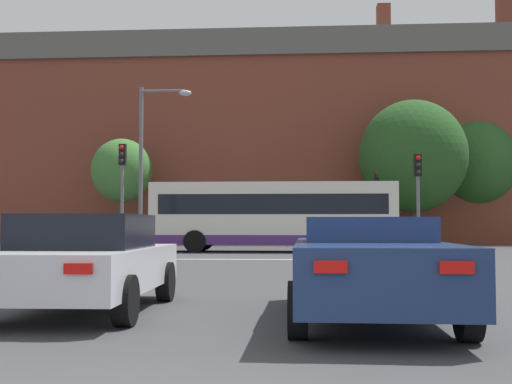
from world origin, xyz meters
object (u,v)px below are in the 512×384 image
object	(u,v)px
bus_crossing_lead	(273,215)
traffic_light_near_right	(418,188)
street_lamp_junction	(150,152)
pedestrian_walking_east	(211,227)
car_roadster_right	(369,266)
car_saloon_left	(86,261)
traffic_light_far_right	(377,195)
traffic_light_near_left	(122,181)
pedestrian_waiting	(155,228)

from	to	relation	value
bus_crossing_lead	traffic_light_near_right	world-z (taller)	traffic_light_near_right
street_lamp_junction	pedestrian_walking_east	size ratio (longest dim) A/B	3.65
car_roadster_right	bus_crossing_lead	distance (m)	21.23
car_saloon_left	traffic_light_far_right	bearing A→B (deg)	73.74
car_roadster_right	traffic_light_near_right	xyz separation A→B (m)	(3.37, 14.88, 1.86)
bus_crossing_lead	pedestrian_walking_east	size ratio (longest dim) A/B	6.07
traffic_light_near_left	bus_crossing_lead	bearing A→B (deg)	46.85
bus_crossing_lead	pedestrian_waiting	size ratio (longest dim) A/B	6.29
traffic_light_far_right	street_lamp_junction	distance (m)	15.66
car_roadster_right	bus_crossing_lead	bearing A→B (deg)	96.37
traffic_light_near_left	pedestrian_waiting	xyz separation A→B (m)	(-2.01, 14.37, -1.84)
car_saloon_left	street_lamp_junction	xyz separation A→B (m)	(-2.82, 15.81, 3.41)
bus_crossing_lead	traffic_light_far_right	bearing A→B (deg)	141.41
traffic_light_near_right	pedestrian_walking_east	bearing A→B (deg)	124.10
car_saloon_left	traffic_light_near_left	distance (m)	15.30
pedestrian_walking_east	pedestrian_waiting	bearing A→B (deg)	10.71
bus_crossing_lead	traffic_light_near_left	size ratio (longest dim) A/B	2.59
traffic_light_near_right	pedestrian_walking_east	world-z (taller)	traffic_light_near_right
car_saloon_left	traffic_light_near_left	size ratio (longest dim) A/B	1.00
bus_crossing_lead	traffic_light_far_right	world-z (taller)	traffic_light_far_right
traffic_light_far_right	street_lamp_junction	world-z (taller)	street_lamp_junction
bus_crossing_lead	street_lamp_junction	distance (m)	7.10
traffic_light_near_left	traffic_light_near_right	bearing A→B (deg)	-1.95
traffic_light_far_right	pedestrian_waiting	world-z (taller)	traffic_light_far_right
pedestrian_waiting	car_saloon_left	bearing A→B (deg)	46.64
traffic_light_far_right	street_lamp_junction	xyz separation A→B (m)	(-10.27, -11.75, 1.22)
traffic_light_near_left	street_lamp_junction	world-z (taller)	street_lamp_junction
bus_crossing_lead	pedestrian_walking_east	xyz separation A→B (m)	(-3.97, 7.75, -0.61)
bus_crossing_lead	traffic_light_near_right	bearing A→B (deg)	41.44
traffic_light_far_right	pedestrian_walking_east	world-z (taller)	traffic_light_far_right
traffic_light_near_right	pedestrian_waiting	bearing A→B (deg)	131.38
traffic_light_far_right	traffic_light_near_left	size ratio (longest dim) A/B	1.01
car_roadster_right	traffic_light_near_left	xyz separation A→B (m)	(-7.61, 15.25, 2.18)
car_saloon_left	traffic_light_far_right	size ratio (longest dim) A/B	0.99
street_lamp_junction	pedestrian_waiting	bearing A→B (deg)	101.98
car_saloon_left	car_roadster_right	xyz separation A→B (m)	(3.99, -0.54, -0.01)
car_roadster_right	pedestrian_walking_east	distance (m)	29.49
street_lamp_junction	traffic_light_far_right	bearing A→B (deg)	48.84
car_roadster_right	street_lamp_junction	world-z (taller)	street_lamp_junction
traffic_light_near_left	pedestrian_walking_east	world-z (taller)	traffic_light_near_left
traffic_light_far_right	pedestrian_waiting	distance (m)	13.31
car_roadster_right	traffic_light_near_right	bearing A→B (deg)	77.86
street_lamp_junction	pedestrian_waiting	size ratio (longest dim) A/B	3.78
pedestrian_waiting	pedestrian_walking_east	size ratio (longest dim) A/B	0.97
car_saloon_left	traffic_light_far_right	xyz separation A→B (m)	(7.45, 27.57, 2.20)
bus_crossing_lead	street_lamp_junction	xyz separation A→B (m)	(-4.68, -4.75, 2.44)
bus_crossing_lead	traffic_light_far_right	size ratio (longest dim) A/B	2.56
car_saloon_left	traffic_light_near_left	bearing A→B (deg)	102.69
car_roadster_right	pedestrian_walking_east	bearing A→B (deg)	102.54
traffic_light_near_left	pedestrian_waiting	distance (m)	14.63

